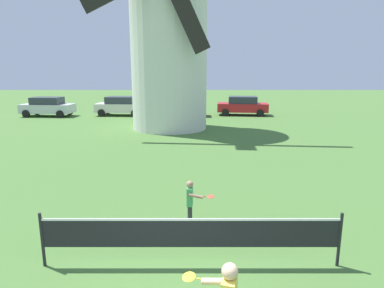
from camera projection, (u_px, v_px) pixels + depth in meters
windmill at (169, 25)px, 20.42m from camera, size 9.07×5.46×13.61m
tennis_net at (192, 233)px, 6.36m from camera, size 5.76×0.06×1.10m
player_far at (192, 200)px, 8.09m from camera, size 0.68×0.51×1.13m
parked_car_silver at (49, 106)px, 27.27m from camera, size 4.23×2.11×1.56m
parked_car_cream at (122, 106)px, 27.80m from camera, size 4.12×2.07×1.56m
parked_car_green at (183, 106)px, 27.32m from camera, size 3.98×1.92×1.56m
parked_car_red at (244, 106)px, 27.92m from camera, size 4.32×2.27×1.56m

